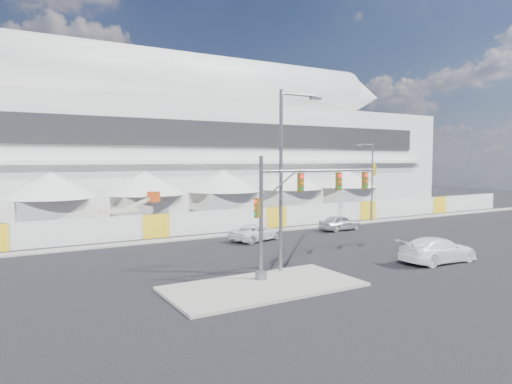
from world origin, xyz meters
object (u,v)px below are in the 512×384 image
pickup_curb (256,232)px  streetlight_median (285,168)px  sedan_silver (340,223)px  boom_lift (115,223)px  traffic_mast (291,209)px  pickup_near (438,250)px  lot_car_c (101,227)px  streetlight_curb (371,176)px

pickup_curb → streetlight_median: bearing=140.7°
sedan_silver → streetlight_median: (-13.41, -10.70, 5.37)m
sedan_silver → boom_lift: boom_lift is taller
sedan_silver → traffic_mast: bearing=130.1°
traffic_mast → pickup_near: bearing=-9.3°
lot_car_c → streetlight_curb: streetlight_curb is taller
streetlight_median → streetlight_curb: size_ratio=1.24×
pickup_near → boom_lift: (-15.08, 22.18, 0.15)m
pickup_near → sedan_silver: bearing=-11.8°
lot_car_c → traffic_mast: (6.14, -19.86, 3.07)m
traffic_mast → streetlight_median: size_ratio=0.81×
lot_car_c → streetlight_median: (6.43, -18.86, 5.33)m
sedan_silver → pickup_near: pickup_near is taller
traffic_mast → boom_lift: traffic_mast is taller
boom_lift → pickup_curb: bearing=-59.7°
pickup_curb → boom_lift: (-9.08, 9.50, 0.29)m
pickup_curb → lot_car_c: (-10.39, 8.86, 0.09)m
pickup_curb → streetlight_median: (-3.96, -10.00, 5.43)m
pickup_near → boom_lift: bearing=36.8°
lot_car_c → streetlight_curb: (26.29, -5.42, 4.07)m
streetlight_median → pickup_curb: bearing=68.4°
traffic_mast → streetlight_curb: 24.81m
lot_car_c → streetlight_median: size_ratio=0.51×
streetlight_curb → streetlight_median: bearing=-145.9°
lot_car_c → boom_lift: boom_lift is taller
pickup_curb → streetlight_curb: (15.90, 3.44, 4.17)m
lot_car_c → streetlight_median: streetlight_median is taller
pickup_curb → streetlight_curb: bearing=-95.4°
streetlight_median → boom_lift: 20.80m
sedan_silver → traffic_mast: traffic_mast is taller
traffic_mast → boom_lift: (-4.83, 20.50, -2.88)m
lot_car_c → streetlight_median: bearing=-176.4°
lot_car_c → streetlight_curb: 27.15m
pickup_near → traffic_mast: traffic_mast is taller
streetlight_curb → boom_lift: 26.00m
streetlight_median → boom_lift: bearing=104.7°
lot_car_c → traffic_mast: traffic_mast is taller
pickup_near → streetlight_median: streetlight_median is taller
pickup_near → lot_car_c: pickup_near is taller
pickup_curb → traffic_mast: bearing=141.3°
sedan_silver → streetlight_curb: streetlight_curb is taller
pickup_curb → streetlight_median: size_ratio=0.46×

